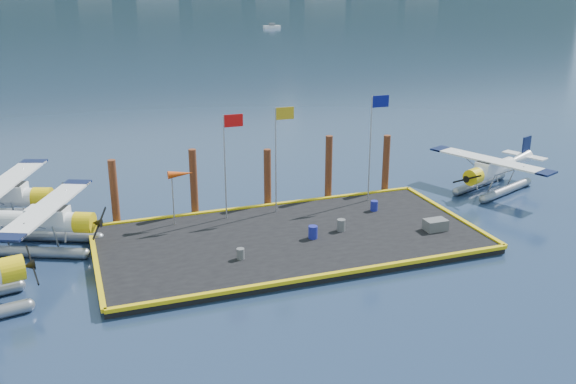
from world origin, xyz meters
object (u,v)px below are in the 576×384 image
Objects in this scene: piling_4 at (386,166)px; flagpole_red at (228,150)px; drum_1 at (313,232)px; piling_0 at (114,194)px; crate at (435,225)px; piling_3 at (329,169)px; drum_4 at (374,206)px; flagpole_blue at (374,133)px; drum_3 at (241,254)px; piling_2 at (268,180)px; piling_1 at (194,184)px; drum_2 at (341,225)px; seaplane_b at (42,224)px; seaplane_c at (0,200)px; seaplane_d at (492,172)px; windsock at (180,175)px; flagpole_yellow at (279,144)px.

flagpole_red is at bearing -171.57° from piling_4.
drum_1 is 11.39m from piling_0.
piling_3 is (-3.30, 7.22, 1.45)m from crate.
flagpole_blue is at bearing 69.17° from drum_4.
drum_3 is 8.30m from piling_2.
piling_0 is at bearing 167.03° from drum_4.
piling_4 is at bearing 0.00° from piling_1.
flagpole_red is (-5.19, 3.99, 3.67)m from drum_2.
piling_0 is 17.00m from piling_4.
flagpole_blue is (-1.11, 5.62, 3.98)m from crate.
seaplane_c reaches higher than seaplane_b.
flagpole_blue is at bearing 98.22° from seaplane_c.
seaplane_b is 10.65m from drum_3.
seaplane_d is 1.39× the size of flagpole_red.
seaplane_c is 2.27× the size of piling_1.
piling_1 is (-0.75, 7.30, 1.42)m from drum_3.
seaplane_c is 10.62m from windsock.
seaplane_b is 2.81× the size of windsock.
piling_1 is (-4.70, 1.60, -2.41)m from flagpole_yellow.
windsock is at bearing -170.47° from piling_3.
piling_3 reaches higher than seaplane_c.
flagpole_yellow is (-2.20, 3.99, 3.79)m from drum_2.
piling_4 reaches higher than drum_1.
crate is (6.74, -1.16, -0.04)m from drum_1.
drum_3 is 11.06m from crate.
seaplane_c is at bearing 151.04° from drum_1.
flagpole_yellow is 1.63× the size of piling_2.
windsock is (9.59, -4.22, 1.74)m from seaplane_c.
piling_3 is at bearing 180.00° from piling_4.
drum_3 is at bearing 68.29° from seaplane_c.
piling_0 and piling_4 have the same top height.
flagpole_yellow is (-14.74, 0.08, 3.19)m from seaplane_d.
seaplane_d is (27.80, 0.15, -0.07)m from seaplane_b.
drum_4 is 10.67m from piling_1.
piling_0 reaches higher than seaplane_c.
flagpole_red is at bearing 168.14° from drum_4.
seaplane_b is 2.19× the size of piling_4.
windsock is at bearing -122.66° from piling_1.
drum_4 is at bearing -11.86° from flagpole_red.
flagpole_yellow is 1.55× the size of piling_4.
drum_4 is (18.39, -1.53, -0.69)m from seaplane_b.
seaplane_b is 20.95m from piling_4.
drum_2 is 6.39m from drum_3.
drum_3 is 12.15m from flagpole_blue.
flagpole_yellow is 1.55× the size of piling_0.
seaplane_c is 7.89× the size of crate.
piling_4 reaches higher than seaplane_c.
flagpole_red is 1.92× the size of windsock.
piling_0 is (-15.20, 1.60, -2.69)m from flagpole_blue.
drum_1 is at bearing -85.38° from flagpole_yellow.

